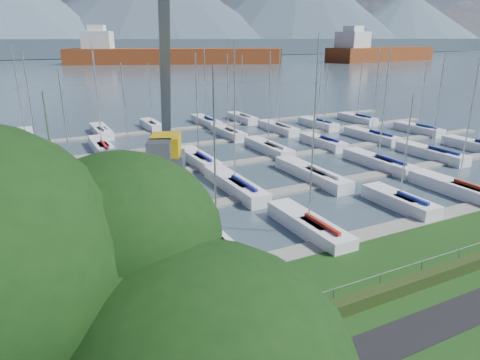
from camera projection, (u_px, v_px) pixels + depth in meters
path at (394, 341)px, 18.77m from camera, size 160.00×2.00×0.04m
water at (42, 62)px, 241.63m from camera, size 800.00×540.00×0.20m
hedge at (354, 303)px, 20.87m from camera, size 80.00×0.70×0.70m
fence at (350, 284)px, 20.94m from camera, size 80.00×0.04×0.04m
foothill at (35, 48)px, 298.89m from camera, size 900.00×80.00×12.00m
docks at (178, 171)px, 43.40m from camera, size 90.00×41.60×0.25m
tree at (66, 324)px, 7.71m from camera, size 9.16×9.35×11.99m
crane at (165, 120)px, 39.95m from camera, size 6.15×13.48×22.35m
cargo_ship_mid at (166, 56)px, 224.10m from camera, size 109.82×56.14×21.50m
cargo_ship_east at (378, 54)px, 249.81m from camera, size 80.21×30.44×21.50m
sailboat_fleet at (151, 113)px, 43.03m from camera, size 76.33×49.44×13.58m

